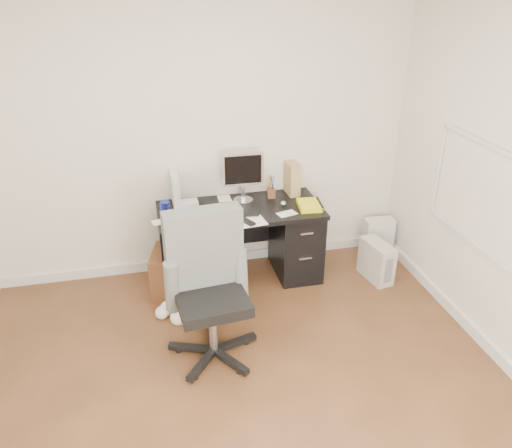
{
  "coord_description": "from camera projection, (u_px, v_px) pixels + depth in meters",
  "views": [
    {
      "loc": [
        -0.49,
        -2.44,
        2.67
      ],
      "look_at": [
        0.35,
        1.2,
        0.8
      ],
      "focal_mm": 35.0,
      "sensor_mm": 36.0,
      "label": 1
    }
  ],
  "objects": [
    {
      "name": "pc_tower",
      "position": [
        376.0,
        261.0,
        4.83
      ],
      "size": [
        0.24,
        0.41,
        0.39
      ],
      "primitive_type": "cube",
      "rotation": [
        0.0,
        0.0,
        0.18
      ],
      "color": "#A5A095",
      "rests_on": "ground"
    },
    {
      "name": "paper_remote",
      "position": [
        249.0,
        221.0,
        4.32
      ],
      "size": [
        0.31,
        0.26,
        0.02
      ],
      "primitive_type": null,
      "rotation": [
        0.0,
        0.0,
        0.12
      ],
      "color": "white",
      "rests_on": "desk"
    },
    {
      "name": "room_shell",
      "position": [
        248.0,
        183.0,
        2.71
      ],
      "size": [
        4.02,
        4.02,
        2.71
      ],
      "color": "beige",
      "rests_on": "ground"
    },
    {
      "name": "keyboard",
      "position": [
        231.0,
        213.0,
        4.47
      ],
      "size": [
        0.5,
        0.22,
        0.03
      ],
      "primitive_type": "cube",
      "rotation": [
        0.0,
        0.0,
        -0.12
      ],
      "color": "black",
      "rests_on": "desk"
    },
    {
      "name": "ground",
      "position": [
        246.0,
        410.0,
        3.42
      ],
      "size": [
        4.0,
        4.0,
        0.0
      ],
      "primitive_type": "plane",
      "color": "#472D17",
      "rests_on": "ground"
    },
    {
      "name": "magazine_file",
      "position": [
        291.0,
        178.0,
        4.85
      ],
      "size": [
        0.14,
        0.27,
        0.31
      ],
      "primitive_type": "cube",
      "rotation": [
        0.0,
        0.0,
        0.05
      ],
      "color": "tan",
      "rests_on": "desk"
    },
    {
      "name": "loose_papers",
      "position": [
        219.0,
        212.0,
        4.5
      ],
      "size": [
        1.1,
        0.6,
        0.0
      ],
      "primitive_type": null,
      "color": "white",
      "rests_on": "desk"
    },
    {
      "name": "desk_printer",
      "position": [
        288.0,
        255.0,
        5.13
      ],
      "size": [
        0.35,
        0.29,
        0.19
      ],
      "primitive_type": "cube",
      "rotation": [
        0.0,
        0.0,
        -0.08
      ],
      "color": "slate",
      "rests_on": "ground"
    },
    {
      "name": "shopping_bag",
      "position": [
        378.0,
        237.0,
        5.24
      ],
      "size": [
        0.31,
        0.23,
        0.41
      ],
      "primitive_type": "cube",
      "rotation": [
        0.0,
        0.0,
        -0.05
      ],
      "color": "silver",
      "rests_on": "ground"
    },
    {
      "name": "desk",
      "position": [
        241.0,
        242.0,
        4.74
      ],
      "size": [
        1.5,
        0.7,
        0.75
      ],
      "color": "black",
      "rests_on": "ground"
    },
    {
      "name": "yellow_book",
      "position": [
        309.0,
        205.0,
        4.59
      ],
      "size": [
        0.23,
        0.28,
        0.05
      ],
      "primitive_type": "cube",
      "rotation": [
        0.0,
        0.0,
        -0.11
      ],
      "color": "yellow",
      "rests_on": "desk"
    },
    {
      "name": "travel_mug",
      "position": [
        166.0,
        212.0,
        4.29
      ],
      "size": [
        0.09,
        0.09,
        0.19
      ],
      "primitive_type": "cylinder",
      "rotation": [
        0.0,
        0.0,
        -0.09
      ],
      "color": "navy",
      "rests_on": "desk"
    },
    {
      "name": "wicker_basket",
      "position": [
        177.0,
        272.0,
        4.61
      ],
      "size": [
        0.51,
        0.51,
        0.42
      ],
      "primitive_type": "cube",
      "rotation": [
        0.0,
        0.0,
        -0.24
      ],
      "color": "#4E2B17",
      "rests_on": "ground"
    },
    {
      "name": "computer_mouse",
      "position": [
        283.0,
        204.0,
        4.61
      ],
      "size": [
        0.07,
        0.07,
        0.05
      ],
      "primitive_type": "sphere",
      "rotation": [
        0.0,
        0.0,
        -0.29
      ],
      "color": "silver",
      "rests_on": "desk"
    },
    {
      "name": "office_chair",
      "position": [
        211.0,
        292.0,
        3.66
      ],
      "size": [
        0.72,
        0.72,
        1.17
      ],
      "primitive_type": null,
      "rotation": [
        0.0,
        0.0,
        0.1
      ],
      "color": "#565956",
      "rests_on": "ground"
    },
    {
      "name": "lcd_monitor",
      "position": [
        243.0,
        177.0,
        4.62
      ],
      "size": [
        0.39,
        0.23,
        0.49
      ],
      "primitive_type": null,
      "rotation": [
        0.0,
        0.0,
        -0.02
      ],
      "color": "silver",
      "rests_on": "desk"
    },
    {
      "name": "white_binder",
      "position": [
        175.0,
        190.0,
        4.57
      ],
      "size": [
        0.13,
        0.27,
        0.31
      ],
      "primitive_type": "cube",
      "rotation": [
        0.0,
        0.0,
        0.02
      ],
      "color": "silver",
      "rests_on": "desk"
    },
    {
      "name": "pen_cup",
      "position": [
        271.0,
        187.0,
        4.76
      ],
      "size": [
        0.1,
        0.1,
        0.22
      ],
      "primitive_type": null,
      "rotation": [
        0.0,
        0.0,
        -0.12
      ],
      "color": "#512B17",
      "rests_on": "desk"
    }
  ]
}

